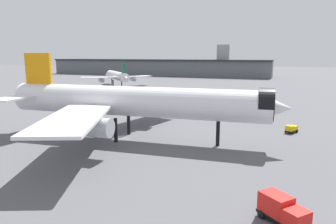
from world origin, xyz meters
TOP-DOWN VIEW (x-y plane):
  - ground at (0.00, 0.00)m, footprint 900.00×900.00m
  - airliner_near_gate at (2.93, 0.24)m, footprint 64.11×58.42m
  - airliner_far_taxiway at (-44.93, 106.38)m, footprint 36.08×40.54m
  - terminal_building at (-47.42, 210.12)m, footprint 203.80×57.95m
  - service_truck_front at (30.07, -28.38)m, footprint 5.38×5.63m
  - baggage_tug_wing at (37.35, 13.61)m, footprint 3.23×3.54m
  - baggage_cart_trailing at (30.90, 25.05)m, footprint 2.78×2.87m
  - traffic_cone_near_nose at (36.68, 17.62)m, footprint 0.56×0.56m

SIDE VIEW (x-z plane):
  - ground at x=0.00m, z-range 0.00..0.00m
  - traffic_cone_near_nose at x=36.68m, z-range 0.00..0.70m
  - baggage_tug_wing at x=37.35m, z-range 0.05..1.90m
  - baggage_cart_trailing at x=30.90m, z-range 0.07..1.89m
  - service_truck_front at x=30.07m, z-range 0.09..3.09m
  - airliner_far_taxiway at x=-44.93m, z-range -0.82..13.07m
  - terminal_building at x=-47.42m, z-range -5.86..20.63m
  - airliner_near_gate at x=2.93m, z-range -1.09..17.34m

